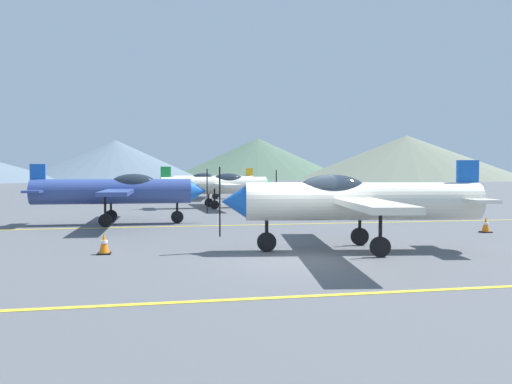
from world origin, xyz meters
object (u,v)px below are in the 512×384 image
at_px(airplane_far, 219,185).
at_px(traffic_cone_side, 104,244).
at_px(traffic_cone_front, 486,225).
at_px(airplane_near, 353,200).
at_px(airplane_back, 210,182).
at_px(airplane_mid, 120,190).

distance_m(airplane_far, traffic_cone_side, 18.36).
bearing_deg(airplane_far, traffic_cone_side, -106.68).
bearing_deg(traffic_cone_side, traffic_cone_front, 10.47).
bearing_deg(airplane_near, airplane_back, 92.32).
height_order(airplane_near, airplane_mid, same).
height_order(airplane_near, airplane_far, same).
height_order(airplane_mid, traffic_cone_side, airplane_mid).
bearing_deg(airplane_mid, airplane_far, 59.63).
distance_m(traffic_cone_front, traffic_cone_side, 13.84).
height_order(airplane_near, traffic_cone_front, airplane_near).
relative_size(airplane_near, traffic_cone_front, 14.88).
distance_m(airplane_near, traffic_cone_side, 7.12).
relative_size(airplane_mid, airplane_far, 1.00).
relative_size(airplane_far, traffic_cone_front, 14.86).
bearing_deg(airplane_far, airplane_near, -84.62).
bearing_deg(airplane_near, airplane_far, 95.38).
xyz_separation_m(airplane_back, traffic_cone_side, (-5.79, -28.71, -1.19)).
distance_m(airplane_back, traffic_cone_front, 27.37).
xyz_separation_m(airplane_mid, traffic_cone_side, (0.19, -8.25, -1.19)).
bearing_deg(airplane_mid, airplane_near, -51.49).
relative_size(airplane_mid, traffic_cone_side, 14.80).
relative_size(airplane_mid, traffic_cone_front, 14.80).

